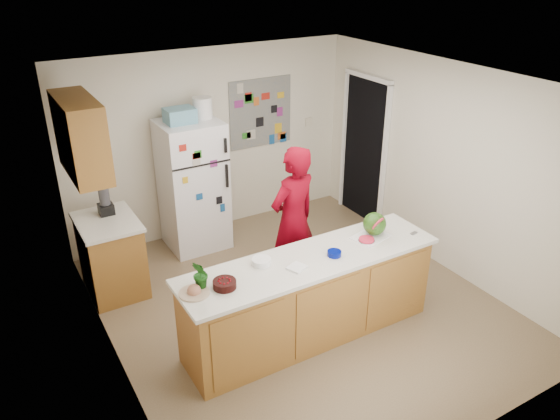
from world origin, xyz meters
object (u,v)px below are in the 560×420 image
person (293,221)px  cherry_bowl (225,284)px  watermelon (375,224)px  refrigerator (193,186)px

person → cherry_bowl: 1.53m
watermelon → cherry_bowl: size_ratio=1.15×
refrigerator → watermelon: refrigerator is taller
cherry_bowl → person: bearing=35.0°
person → watermelon: (0.50, -0.78, 0.18)m
watermelon → refrigerator: bearing=114.8°
refrigerator → watermelon: size_ratio=7.09×
refrigerator → person: (0.57, -1.54, 0.02)m
person → watermelon: size_ratio=7.27×
cherry_bowl → refrigerator: bearing=74.2°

